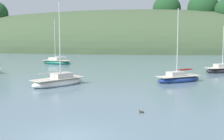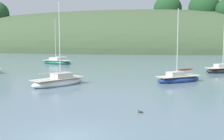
# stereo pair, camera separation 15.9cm
# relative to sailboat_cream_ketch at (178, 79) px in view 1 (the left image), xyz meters

# --- Properties ---
(ground_plane) EXTENTS (400.00, 400.00, 0.00)m
(ground_plane) POSITION_rel_sailboat_cream_ketch_xyz_m (-7.30, -19.99, -0.36)
(ground_plane) COLOR slate
(far_shoreline_hill) EXTENTS (150.00, 36.00, 27.80)m
(far_shoreline_hill) POSITION_rel_sailboat_cream_ketch_xyz_m (-7.29, 59.50, -0.21)
(far_shoreline_hill) COLOR #425638
(far_shoreline_hill) RESTS_ON ground
(sailboat_cream_ketch) EXTENTS (5.57, 4.54, 8.12)m
(sailboat_cream_ketch) POSITION_rel_sailboat_cream_ketch_xyz_m (0.00, 0.00, 0.00)
(sailboat_cream_ketch) COLOR navy
(sailboat_cream_ketch) RESTS_ON ground
(sailboat_navy_dinghy) EXTENTS (5.83, 4.08, 6.43)m
(sailboat_navy_dinghy) POSITION_rel_sailboat_cream_ketch_xyz_m (6.82, 9.25, -0.00)
(sailboat_navy_dinghy) COLOR #232328
(sailboat_navy_dinghy) RESTS_ON ground
(sailboat_teal_outer) EXTENTS (5.37, 6.07, 8.63)m
(sailboat_teal_outer) POSITION_rel_sailboat_cream_ketch_xyz_m (-12.36, -3.79, 0.02)
(sailboat_teal_outer) COLOR white
(sailboat_teal_outer) RESTS_ON ground
(sailboat_yellow_far) EXTENTS (5.50, 3.17, 7.69)m
(sailboat_yellow_far) POSITION_rel_sailboat_cream_ketch_xyz_m (-18.89, 18.14, -0.02)
(sailboat_yellow_far) COLOR #196B56
(sailboat_yellow_far) RESTS_ON ground
(duck_trailing) EXTENTS (0.42, 0.26, 0.24)m
(duck_trailing) POSITION_rel_sailboat_cream_ketch_xyz_m (-3.70, -14.26, -0.30)
(duck_trailing) COLOR #2D2823
(duck_trailing) RESTS_ON ground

